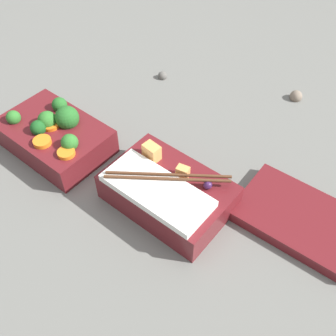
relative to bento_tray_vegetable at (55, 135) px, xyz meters
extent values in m
plane|color=slate|center=(0.11, 0.02, -0.03)|extent=(3.00, 3.00, 0.00)
cube|color=maroon|center=(0.00, 0.00, -0.01)|extent=(0.20, 0.13, 0.05)
sphere|color=#236023|center=(-0.03, 0.04, 0.03)|extent=(0.03, 0.03, 0.03)
sphere|color=#2D7028|center=(-0.01, 0.00, 0.03)|extent=(0.03, 0.03, 0.03)
sphere|color=#2D7028|center=(-0.07, -0.03, 0.03)|extent=(0.03, 0.03, 0.03)
sphere|color=#19511E|center=(-0.01, -0.02, 0.03)|extent=(0.03, 0.03, 0.03)
sphere|color=#2D7028|center=(0.06, -0.01, 0.03)|extent=(0.03, 0.03, 0.03)
sphere|color=#236023|center=(0.01, 0.03, 0.03)|extent=(0.04, 0.04, 0.04)
cylinder|color=orange|center=(0.02, -0.04, 0.02)|extent=(0.04, 0.04, 0.01)
cylinder|color=orange|center=(0.07, -0.03, 0.02)|extent=(0.04, 0.04, 0.01)
cylinder|color=orange|center=(0.00, 0.00, 0.02)|extent=(0.04, 0.04, 0.01)
sphere|color=beige|center=(0.00, 0.03, 0.03)|extent=(0.03, 0.03, 0.03)
cube|color=maroon|center=(0.25, 0.03, -0.01)|extent=(0.20, 0.13, 0.05)
cube|color=white|center=(0.25, 0.00, 0.03)|extent=(0.18, 0.08, 0.01)
cube|color=#F4A356|center=(0.19, 0.05, 0.03)|extent=(0.03, 0.02, 0.03)
cube|color=#F4A356|center=(0.26, 0.05, 0.03)|extent=(0.02, 0.02, 0.02)
sphere|color=#381942|center=(0.30, 0.06, 0.03)|extent=(0.01, 0.01, 0.01)
cylinder|color=#56331E|center=(0.25, 0.03, 0.03)|extent=(0.16, 0.12, 0.01)
cylinder|color=#56331E|center=(0.24, 0.03, 0.03)|extent=(0.16, 0.12, 0.01)
cube|color=maroon|center=(0.44, 0.13, -0.02)|extent=(0.20, 0.14, 0.02)
sphere|color=#595651|center=(0.01, 0.30, -0.03)|extent=(0.02, 0.02, 0.02)
sphere|color=#7A6B5B|center=(0.28, 0.42, -0.02)|extent=(0.03, 0.03, 0.03)
camera|label=1|loc=(0.50, -0.28, 0.50)|focal=42.00mm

